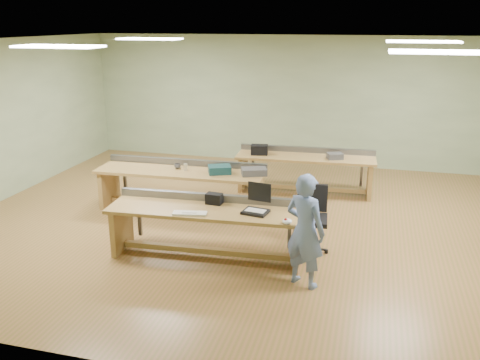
# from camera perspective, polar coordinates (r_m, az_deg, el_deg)

# --- Properties ---
(floor) EXTENTS (10.00, 10.00, 0.00)m
(floor) POSITION_cam_1_polar(r_m,az_deg,el_deg) (8.72, 1.91, -4.86)
(floor) COLOR brown
(floor) RESTS_ON ground
(ceiling) EXTENTS (10.00, 10.00, 0.00)m
(ceiling) POSITION_cam_1_polar(r_m,az_deg,el_deg) (8.07, 2.13, 15.25)
(ceiling) COLOR silver
(ceiling) RESTS_ON wall_back
(wall_back) EXTENTS (10.00, 0.04, 3.00)m
(wall_back) POSITION_cam_1_polar(r_m,az_deg,el_deg) (12.13, 6.29, 8.81)
(wall_back) COLOR #98AB81
(wall_back) RESTS_ON floor
(wall_front) EXTENTS (10.00, 0.04, 3.00)m
(wall_front) POSITION_cam_1_polar(r_m,az_deg,el_deg) (4.63, -9.20, -5.89)
(wall_front) COLOR #98AB81
(wall_front) RESTS_ON floor
(fluor_panels) EXTENTS (6.20, 3.50, 0.03)m
(fluor_panels) POSITION_cam_1_polar(r_m,az_deg,el_deg) (8.07, 2.13, 15.04)
(fluor_panels) COLOR white
(fluor_panels) RESTS_ON ceiling
(workbench_front) EXTENTS (2.88, 0.92, 0.86)m
(workbench_front) POSITION_cam_1_polar(r_m,az_deg,el_deg) (7.36, -3.72, -4.56)
(workbench_front) COLOR #A47945
(workbench_front) RESTS_ON floor
(workbench_mid) EXTENTS (3.06, 0.91, 0.86)m
(workbench_mid) POSITION_cam_1_polar(r_m,az_deg,el_deg) (9.23, -6.61, 0.02)
(workbench_mid) COLOR #A47945
(workbench_mid) RESTS_ON floor
(workbench_back) EXTENTS (2.75, 0.87, 0.86)m
(workbench_back) POSITION_cam_1_polar(r_m,az_deg,el_deg) (10.19, 7.34, 1.64)
(workbench_back) COLOR #A47945
(workbench_back) RESTS_ON floor
(person) EXTENTS (0.66, 0.56, 1.52)m
(person) POSITION_cam_1_polar(r_m,az_deg,el_deg) (6.54, 7.32, -5.67)
(person) COLOR slate
(person) RESTS_ON floor
(laptop_base) EXTENTS (0.39, 0.33, 0.04)m
(laptop_base) POSITION_cam_1_polar(r_m,az_deg,el_deg) (7.08, 1.76, -3.60)
(laptop_base) COLOR black
(laptop_base) RESTS_ON workbench_front
(laptop_screen) EXTENTS (0.34, 0.07, 0.27)m
(laptop_screen) POSITION_cam_1_polar(r_m,az_deg,el_deg) (7.11, 2.20, -1.35)
(laptop_screen) COLOR black
(laptop_screen) RESTS_ON laptop_base
(keyboard) EXTENTS (0.49, 0.24, 0.03)m
(keyboard) POSITION_cam_1_polar(r_m,az_deg,el_deg) (7.07, -5.67, -3.75)
(keyboard) COLOR beige
(keyboard) RESTS_ON workbench_front
(trackball_mouse) EXTENTS (0.18, 0.19, 0.06)m
(trackball_mouse) POSITION_cam_1_polar(r_m,az_deg,el_deg) (6.75, 5.31, -4.64)
(trackball_mouse) COLOR white
(trackball_mouse) RESTS_ON workbench_front
(camera_bag) EXTENTS (0.24, 0.16, 0.16)m
(camera_bag) POSITION_cam_1_polar(r_m,az_deg,el_deg) (7.42, -2.91, -2.11)
(camera_bag) COLOR black
(camera_bag) RESTS_ON workbench_front
(task_chair) EXTENTS (0.58, 0.58, 1.00)m
(task_chair) POSITION_cam_1_polar(r_m,az_deg,el_deg) (7.66, 7.95, -5.34)
(task_chair) COLOR black
(task_chair) RESTS_ON floor
(parts_bin_teal) EXTENTS (0.47, 0.42, 0.13)m
(parts_bin_teal) POSITION_cam_1_polar(r_m,az_deg,el_deg) (8.90, -2.32, 1.19)
(parts_bin_teal) COLOR #12353A
(parts_bin_teal) RESTS_ON workbench_mid
(parts_bin_grey) EXTENTS (0.50, 0.41, 0.12)m
(parts_bin_grey) POSITION_cam_1_polar(r_m,az_deg,el_deg) (8.80, 1.58, 0.96)
(parts_bin_grey) COLOR #3B3B3E
(parts_bin_grey) RESTS_ON workbench_mid
(mug) EXTENTS (0.14, 0.14, 0.09)m
(mug) POSITION_cam_1_polar(r_m,az_deg,el_deg) (9.25, -7.03, 1.57)
(mug) COLOR #3B3B3E
(mug) RESTS_ON workbench_mid
(drinks_can) EXTENTS (0.08, 0.08, 0.13)m
(drinks_can) POSITION_cam_1_polar(r_m,az_deg,el_deg) (9.10, -6.13, 1.45)
(drinks_can) COLOR silver
(drinks_can) RESTS_ON workbench_mid
(storage_box_back) EXTENTS (0.36, 0.28, 0.19)m
(storage_box_back) POSITION_cam_1_polar(r_m,az_deg,el_deg) (10.16, 2.20, 3.42)
(storage_box_back) COLOR black
(storage_box_back) RESTS_ON workbench_back
(tray_back) EXTENTS (0.35, 0.30, 0.12)m
(tray_back) POSITION_cam_1_polar(r_m,az_deg,el_deg) (9.98, 10.62, 2.66)
(tray_back) COLOR #3B3B3E
(tray_back) RESTS_ON workbench_back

